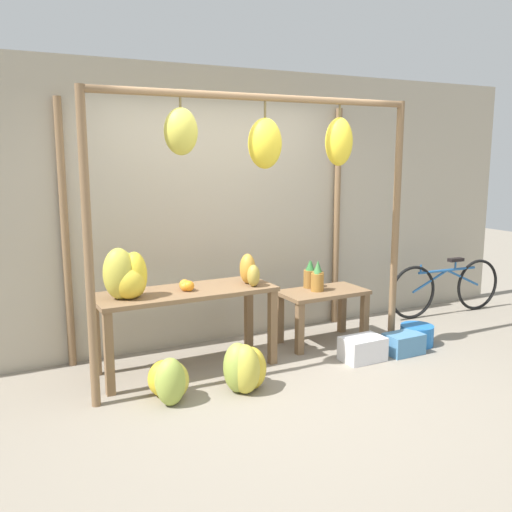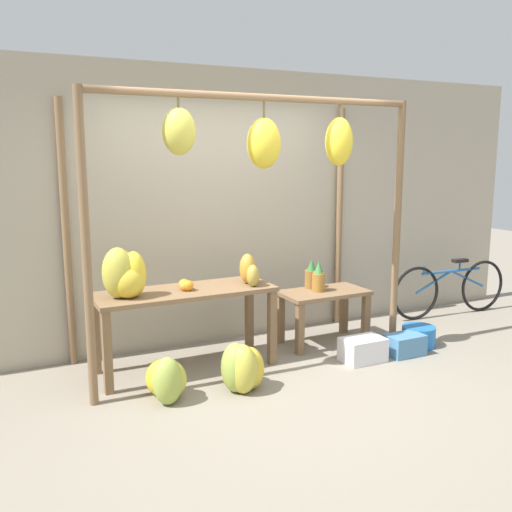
{
  "view_description": "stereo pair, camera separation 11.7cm",
  "coord_description": "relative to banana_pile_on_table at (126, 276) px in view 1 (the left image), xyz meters",
  "views": [
    {
      "loc": [
        -2.34,
        -3.86,
        1.96
      ],
      "look_at": [
        0.14,
        0.83,
        0.99
      ],
      "focal_mm": 40.0,
      "sensor_mm": 36.0,
      "label": 1
    },
    {
      "loc": [
        -2.23,
        -3.92,
        1.96
      ],
      "look_at": [
        0.14,
        0.83,
        0.99
      ],
      "focal_mm": 40.0,
      "sensor_mm": 36.0,
      "label": 2
    }
  ],
  "objects": [
    {
      "name": "ground_plane",
      "position": [
        1.12,
        -0.78,
        -0.94
      ],
      "size": [
        20.0,
        20.0,
        0.0
      ],
      "primitive_type": "plane",
      "color": "gray"
    },
    {
      "name": "shop_wall_back",
      "position": [
        1.12,
        0.73,
        0.46
      ],
      "size": [
        8.0,
        0.08,
        2.8
      ],
      "color": "#B2A893",
      "rests_on": "ground_plane"
    },
    {
      "name": "stall_awning",
      "position": [
        1.14,
        -0.18,
        0.87
      ],
      "size": [
        3.05,
        1.16,
        2.44
      ],
      "color": "brown",
      "rests_on": "ground_plane"
    },
    {
      "name": "display_table_main",
      "position": [
        0.54,
        0.04,
        -0.31
      ],
      "size": [
        1.62,
        0.59,
        0.74
      ],
      "color": "brown",
      "rests_on": "ground_plane"
    },
    {
      "name": "display_table_side",
      "position": [
        2.06,
        0.09,
        -0.5
      ],
      "size": [
        0.9,
        0.49,
        0.56
      ],
      "color": "brown",
      "rests_on": "ground_plane"
    },
    {
      "name": "banana_pile_on_table",
      "position": [
        0.0,
        0.0,
        0.0
      ],
      "size": [
        0.4,
        0.37,
        0.44
      ],
      "color": "yellow",
      "rests_on": "display_table_main"
    },
    {
      "name": "orange_pile",
      "position": [
        0.54,
        0.03,
        -0.15
      ],
      "size": [
        0.13,
        0.23,
        0.1
      ],
      "color": "orange",
      "rests_on": "display_table_main"
    },
    {
      "name": "pineapple_cluster",
      "position": [
        2.01,
        0.18,
        -0.25
      ],
      "size": [
        0.17,
        0.31,
        0.32
      ],
      "color": "#A3702D",
      "rests_on": "display_table_side"
    },
    {
      "name": "banana_pile_ground_left",
      "position": [
        0.17,
        -0.52,
        -0.77
      ],
      "size": [
        0.37,
        0.47,
        0.39
      ],
      "color": "gold",
      "rests_on": "ground_plane"
    },
    {
      "name": "banana_pile_ground_right",
      "position": [
        0.78,
        -0.63,
        -0.74
      ],
      "size": [
        0.44,
        0.47,
        0.42
      ],
      "color": "gold",
      "rests_on": "ground_plane"
    },
    {
      "name": "fruit_crate_white",
      "position": [
        2.11,
        -0.53,
        -0.82
      ],
      "size": [
        0.41,
        0.27,
        0.23
      ],
      "color": "silver",
      "rests_on": "ground_plane"
    },
    {
      "name": "blue_bucket",
      "position": [
        2.88,
        -0.43,
        -0.83
      ],
      "size": [
        0.34,
        0.34,
        0.21
      ],
      "color": "blue",
      "rests_on": "ground_plane"
    },
    {
      "name": "parked_bicycle",
      "position": [
        4.01,
        0.27,
        -0.6
      ],
      "size": [
        1.65,
        0.15,
        0.69
      ],
      "color": "black",
      "rests_on": "ground_plane"
    },
    {
      "name": "papaya_pile",
      "position": [
        1.15,
        -0.02,
        -0.06
      ],
      "size": [
        0.2,
        0.33,
        0.28
      ],
      "color": "#B2993D",
      "rests_on": "display_table_main"
    },
    {
      "name": "fruit_crate_purple",
      "position": [
        2.58,
        -0.57,
        -0.83
      ],
      "size": [
        0.36,
        0.25,
        0.2
      ],
      "color": "#4C84B2",
      "rests_on": "ground_plane"
    }
  ]
}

